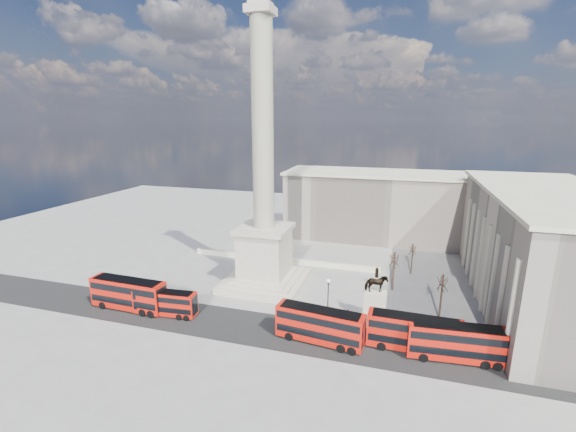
% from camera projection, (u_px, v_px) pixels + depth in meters
% --- Properties ---
extents(ground, '(180.00, 180.00, 0.00)m').
position_uv_depth(ground, '(255.00, 295.00, 65.63)').
color(ground, '#999791').
rests_on(ground, ground).
extents(asphalt_road, '(120.00, 9.00, 0.01)m').
position_uv_depth(asphalt_road, '(262.00, 329.00, 54.95)').
color(asphalt_road, '#272727').
rests_on(asphalt_road, ground).
extents(nelsons_column, '(14.00, 14.00, 49.85)m').
position_uv_depth(nelsons_column, '(264.00, 215.00, 67.12)').
color(nelsons_column, beige).
rests_on(nelsons_column, ground).
extents(balustrade_wall, '(40.00, 0.60, 1.10)m').
position_uv_depth(balustrade_wall, '(283.00, 260.00, 80.36)').
color(balustrade_wall, beige).
rests_on(balustrade_wall, ground).
extents(building_east, '(19.00, 46.00, 18.60)m').
position_uv_depth(building_east, '(546.00, 250.00, 60.14)').
color(building_east, '#BFB09D').
rests_on(building_east, ground).
extents(building_northeast, '(51.00, 17.00, 16.60)m').
position_uv_depth(building_northeast, '(389.00, 206.00, 95.20)').
color(building_northeast, '#BFB09D').
rests_on(building_northeast, ground).
extents(red_bus_a, '(9.88, 3.05, 3.94)m').
position_uv_depth(red_bus_a, '(166.00, 303.00, 58.42)').
color(red_bus_a, red).
rests_on(red_bus_a, ground).
extents(red_bus_b, '(12.05, 4.00, 4.79)m').
position_uv_depth(red_bus_b, '(320.00, 325.00, 51.15)').
color(red_bus_b, red).
rests_on(red_bus_b, ground).
extents(red_bus_c, '(11.79, 3.00, 4.76)m').
position_uv_depth(red_bus_c, '(415.00, 333.00, 49.27)').
color(red_bus_c, red).
rests_on(red_bus_c, ground).
extents(red_bus_d, '(11.76, 3.61, 4.70)m').
position_uv_depth(red_bus_d, '(457.00, 342.00, 47.34)').
color(red_bus_d, red).
rests_on(red_bus_d, ground).
extents(red_bus_e, '(12.44, 3.23, 5.01)m').
position_uv_depth(red_bus_e, '(129.00, 294.00, 60.08)').
color(red_bus_e, red).
rests_on(red_bus_e, ground).
extents(victorian_lamp, '(0.55, 0.55, 6.38)m').
position_uv_depth(victorian_lamp, '(328.00, 296.00, 56.92)').
color(victorian_lamp, black).
rests_on(victorian_lamp, ground).
extents(equestrian_statue, '(3.99, 2.99, 8.32)m').
position_uv_depth(equestrian_statue, '(375.00, 302.00, 56.95)').
color(equestrian_statue, beige).
rests_on(equestrian_statue, ground).
extents(bare_tree_near, '(1.70, 1.70, 7.44)m').
position_uv_depth(bare_tree_near, '(443.00, 282.00, 56.43)').
color(bare_tree_near, '#332319').
rests_on(bare_tree_near, ground).
extents(bare_tree_mid, '(1.93, 1.93, 7.32)m').
position_uv_depth(bare_tree_mid, '(394.00, 259.00, 66.12)').
color(bare_tree_mid, '#332319').
rests_on(bare_tree_mid, ground).
extents(bare_tree_far, '(1.58, 1.58, 6.43)m').
position_uv_depth(bare_tree_far, '(413.00, 249.00, 73.44)').
color(bare_tree_far, '#332319').
rests_on(bare_tree_far, ground).
extents(pedestrian_walking, '(0.60, 0.42, 1.57)m').
position_uv_depth(pedestrian_walking, '(407.00, 329.00, 53.61)').
color(pedestrian_walking, black).
rests_on(pedestrian_walking, ground).
extents(pedestrian_standing, '(1.07, 0.92, 1.90)m').
position_uv_depth(pedestrian_standing, '(444.00, 337.00, 51.15)').
color(pedestrian_standing, black).
rests_on(pedestrian_standing, ground).
extents(pedestrian_crossing, '(0.53, 0.98, 1.59)m').
position_uv_depth(pedestrian_crossing, '(348.00, 314.00, 57.52)').
color(pedestrian_crossing, black).
rests_on(pedestrian_crossing, ground).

